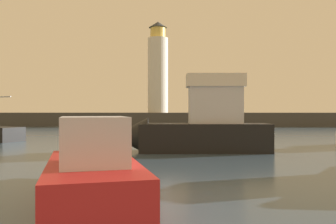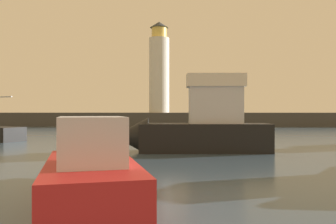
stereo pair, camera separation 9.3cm
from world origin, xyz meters
name	(u,v)px [view 1 (the left image)]	position (x,y,z in m)	size (l,w,h in m)	color
ground_plane	(181,140)	(0.00, 25.94, 0.00)	(220.00, 220.00, 0.00)	#384C60
breakwater	(180,119)	(0.00, 51.89, 1.02)	(86.52, 4.33, 2.05)	#423F3D
lighthouse	(158,70)	(-3.37, 51.89, 8.57)	(3.05, 3.05, 13.77)	silver
motorboat_0	(194,127)	(0.69, 17.99, 1.42)	(8.80, 2.38, 4.52)	black
motorboat_4	(91,169)	(-2.54, 7.67, 0.69)	(3.94, 7.16, 2.60)	#B21E1E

